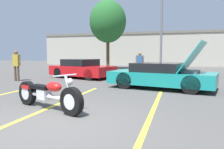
{
  "coord_description": "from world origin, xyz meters",
  "views": [
    {
      "loc": [
        2.52,
        -3.99,
        1.47
      ],
      "look_at": [
        0.45,
        2.98,
        0.8
      ],
      "focal_mm": 35.0,
      "sensor_mm": 36.0,
      "label": 1
    }
  ],
  "objects_px": {
    "parked_car_left_row": "(82,69)",
    "spectator_by_show_car": "(140,63)",
    "light_pole": "(163,13)",
    "motorcycle": "(47,94)",
    "spectator_midground": "(16,63)",
    "tree_background": "(108,22)",
    "show_car_hood_open": "(162,75)"
  },
  "relations": [
    {
      "from": "light_pole",
      "to": "show_car_hood_open",
      "type": "relative_size",
      "value": 1.84
    },
    {
      "from": "parked_car_left_row",
      "to": "spectator_by_show_car",
      "type": "bearing_deg",
      "value": 29.26
    },
    {
      "from": "spectator_by_show_car",
      "to": "tree_background",
      "type": "bearing_deg",
      "value": 120.62
    },
    {
      "from": "tree_background",
      "to": "show_car_hood_open",
      "type": "height_order",
      "value": "tree_background"
    },
    {
      "from": "spectator_by_show_car",
      "to": "spectator_midground",
      "type": "height_order",
      "value": "spectator_midground"
    },
    {
      "from": "tree_background",
      "to": "spectator_midground",
      "type": "distance_m",
      "value": 11.55
    },
    {
      "from": "motorcycle",
      "to": "parked_car_left_row",
      "type": "bearing_deg",
      "value": 129.0
    },
    {
      "from": "light_pole",
      "to": "tree_background",
      "type": "xyz_separation_m",
      "value": [
        -5.45,
        3.02,
        -0.03
      ]
    },
    {
      "from": "tree_background",
      "to": "parked_car_left_row",
      "type": "bearing_deg",
      "value": -83.77
    },
    {
      "from": "parked_car_left_row",
      "to": "light_pole",
      "type": "bearing_deg",
      "value": 65.83
    },
    {
      "from": "motorcycle",
      "to": "spectator_by_show_car",
      "type": "distance_m",
      "value": 8.42
    },
    {
      "from": "light_pole",
      "to": "show_car_hood_open",
      "type": "height_order",
      "value": "light_pole"
    },
    {
      "from": "light_pole",
      "to": "motorcycle",
      "type": "distance_m",
      "value": 13.65
    },
    {
      "from": "tree_background",
      "to": "motorcycle",
      "type": "xyz_separation_m",
      "value": [
        3.31,
        -15.81,
        -4.26
      ]
    },
    {
      "from": "parked_car_left_row",
      "to": "spectator_by_show_car",
      "type": "height_order",
      "value": "spectator_by_show_car"
    },
    {
      "from": "show_car_hood_open",
      "to": "tree_background",
      "type": "bearing_deg",
      "value": 130.55
    },
    {
      "from": "show_car_hood_open",
      "to": "spectator_by_show_car",
      "type": "relative_size",
      "value": 2.9
    },
    {
      "from": "tree_background",
      "to": "spectator_by_show_car",
      "type": "height_order",
      "value": "tree_background"
    },
    {
      "from": "motorcycle",
      "to": "spectator_by_show_car",
      "type": "relative_size",
      "value": 1.53
    },
    {
      "from": "spectator_by_show_car",
      "to": "spectator_midground",
      "type": "distance_m",
      "value": 7.12
    },
    {
      "from": "motorcycle",
      "to": "parked_car_left_row",
      "type": "relative_size",
      "value": 0.57
    },
    {
      "from": "parked_car_left_row",
      "to": "spectator_midground",
      "type": "relative_size",
      "value": 2.59
    },
    {
      "from": "tree_background",
      "to": "motorcycle",
      "type": "relative_size",
      "value": 2.73
    },
    {
      "from": "motorcycle",
      "to": "spectator_midground",
      "type": "bearing_deg",
      "value": 157.29
    },
    {
      "from": "show_car_hood_open",
      "to": "spectator_by_show_car",
      "type": "xyz_separation_m",
      "value": [
        -1.57,
        3.77,
        0.39
      ]
    },
    {
      "from": "motorcycle",
      "to": "parked_car_left_row",
      "type": "xyz_separation_m",
      "value": [
        -2.41,
        7.55,
        0.15
      ]
    },
    {
      "from": "motorcycle",
      "to": "spectator_midground",
      "type": "xyz_separation_m",
      "value": [
        -5.19,
        5.02,
        0.59
      ]
    },
    {
      "from": "show_car_hood_open",
      "to": "spectator_by_show_car",
      "type": "distance_m",
      "value": 4.1
    },
    {
      "from": "motorcycle",
      "to": "show_car_hood_open",
      "type": "relative_size",
      "value": 0.53
    },
    {
      "from": "show_car_hood_open",
      "to": "light_pole",
      "type": "bearing_deg",
      "value": 106.3
    },
    {
      "from": "light_pole",
      "to": "parked_car_left_row",
      "type": "distance_m",
      "value": 8.07
    },
    {
      "from": "light_pole",
      "to": "spectator_by_show_car",
      "type": "xyz_separation_m",
      "value": [
        -1.02,
        -4.45,
        -3.75
      ]
    }
  ]
}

